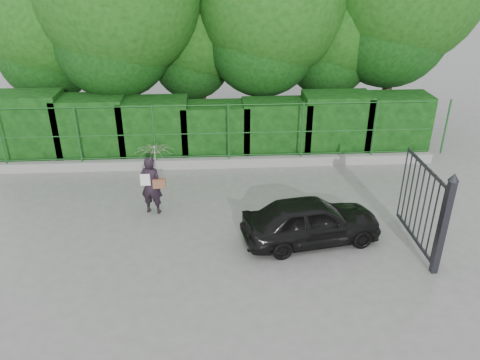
{
  "coord_description": "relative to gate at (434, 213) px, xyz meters",
  "views": [
    {
      "loc": [
        -0.06,
        -9.12,
        6.27
      ],
      "look_at": [
        0.56,
        1.3,
        1.1
      ],
      "focal_mm": 35.0,
      "sensor_mm": 36.0,
      "label": 1
    }
  ],
  "objects": [
    {
      "name": "fence",
      "position": [
        -4.38,
        5.22,
        0.01
      ],
      "size": [
        14.13,
        0.06,
        1.8
      ],
      "color": "#1D5721",
      "rests_on": "kerb"
    },
    {
      "name": "gate",
      "position": [
        0.0,
        0.0,
        0.0
      ],
      "size": [
        0.22,
        2.33,
        2.36
      ],
      "color": "#26262D",
      "rests_on": "ground"
    },
    {
      "name": "kerb",
      "position": [
        -4.6,
        5.22,
        -1.04
      ],
      "size": [
        14.0,
        0.25,
        0.3
      ],
      "primitive_type": "cube",
      "color": "#9E9E99",
      "rests_on": "ground"
    },
    {
      "name": "car",
      "position": [
        -2.43,
        0.9,
        -0.63
      ],
      "size": [
        3.43,
        1.84,
        1.11
      ],
      "primitive_type": "imported",
      "rotation": [
        0.0,
        0.0,
        1.74
      ],
      "color": "black",
      "rests_on": "ground"
    },
    {
      "name": "woman",
      "position": [
        -6.21,
        2.51,
        0.06
      ],
      "size": [
        0.98,
        1.0,
        1.88
      ],
      "color": "black",
      "rests_on": "ground"
    },
    {
      "name": "trees",
      "position": [
        -3.46,
        8.46,
        3.43
      ],
      "size": [
        17.1,
        6.15,
        8.08
      ],
      "color": "black",
      "rests_on": "ground"
    },
    {
      "name": "ground",
      "position": [
        -4.6,
        0.72,
        -1.19
      ],
      "size": [
        80.0,
        80.0,
        0.0
      ],
      "primitive_type": "plane",
      "color": "gray"
    },
    {
      "name": "hedge",
      "position": [
        -4.73,
        6.22,
        -0.18
      ],
      "size": [
        14.2,
        1.2,
        2.24
      ],
      "color": "black",
      "rests_on": "ground"
    }
  ]
}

